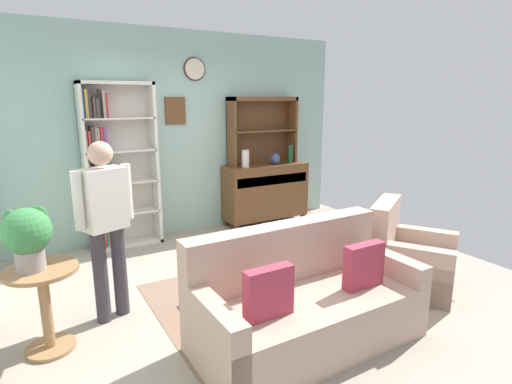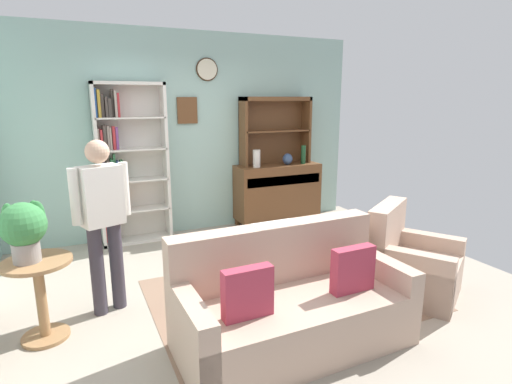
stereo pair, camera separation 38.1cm
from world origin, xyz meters
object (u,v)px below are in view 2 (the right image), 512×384
Objects in this scene: bookshelf at (126,164)px; couch_floral at (291,305)px; coffee_table at (252,262)px; vase_round at (288,159)px; bottle_wine at (303,155)px; book_stack at (264,247)px; armchair_floral at (410,266)px; vase_tall at (257,159)px; plant_stand at (40,291)px; sideboard_hutch at (275,121)px; sideboard at (277,191)px; person_reading at (103,215)px; potted_plant_large at (24,227)px.

bookshelf is 3.15m from couch_floral.
vase_round is at bearing 53.30° from coffee_table.
bottle_wine is 1.28× the size of book_stack.
vase_round is 0.16× the size of armchair_floral.
vase_tall reaches higher than couch_floral.
plant_stand is (-3.54, -1.90, -0.65)m from bottle_wine.
bottle_wine is at bearing 57.51° from couch_floral.
bottle_wine is 2.56m from book_stack.
vase_round is 0.61× the size of bottle_wine.
couch_floral is (-1.38, -2.97, -1.25)m from sideboard_hutch.
book_stack is (-1.58, -1.92, -0.59)m from bottle_wine.
book_stack is at bearing 154.50° from armchair_floral.
plant_stand is at bearing 153.98° from couch_floral.
plant_stand is (-3.28, -1.93, -0.59)m from vase_round.
vase_tall reaches higher than coffee_table.
book_stack is (1.00, -2.09, -0.58)m from bookshelf.
sideboard_hutch is 2.79m from coffee_table.
vase_tall is at bearing 101.03° from armchair_floral.
plant_stand is at bearing -146.30° from sideboard_hutch.
armchair_floral is (0.11, -2.63, -0.22)m from sideboard.
armchair_floral is 2.94m from person_reading.
sideboard is 1.23× the size of armchair_floral.
vase_round is 3.85m from plant_stand.
vase_round is at bearing -27.17° from sideboard.
potted_plant_large reaches higher than book_stack.
bookshelf is 2.33m from vase_round.
vase_round is at bearing 1.49° from vase_tall.
person_reading is (-2.63, -1.85, -0.65)m from sideboard_hutch.
sideboard_hutch is (0.00, 0.11, 1.05)m from sideboard.
bottle_wine is (2.58, -0.17, 0.00)m from bookshelf.
potted_plant_large is 0.30× the size of person_reading.
bookshelf is 2.31m from potted_plant_large.
plant_stand is (-3.26, 0.63, 0.12)m from armchair_floral.
vase_round reaches higher than plant_stand.
bottle_wine reaches higher than armchair_floral.
bottle_wine is at bearing 27.81° from potted_plant_large.
person_reading is 7.12× the size of book_stack.
potted_plant_large is (-2.82, -1.91, -0.10)m from vase_tall.
book_stack is (1.96, -0.01, 0.06)m from plant_stand.
armchair_floral is at bearing -25.50° from book_stack.
bookshelf reaches higher than potted_plant_large.
vase_round is (0.52, 0.01, -0.04)m from vase_tall.
sideboard is 7.65× the size of vase_round.
armchair_floral is (0.50, -2.55, -0.76)m from vase_tall.
vase_tall is at bearing 34.09° from potted_plant_large.
armchair_floral is (-0.28, -2.54, -0.77)m from bottle_wine.
bottle_wine is (0.78, -0.01, 0.01)m from vase_tall.
bottle_wine is 4.07m from plant_stand.
coffee_table is (1.30, -0.29, -0.55)m from person_reading.
vase_round is at bearing -53.52° from sideboard_hutch.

